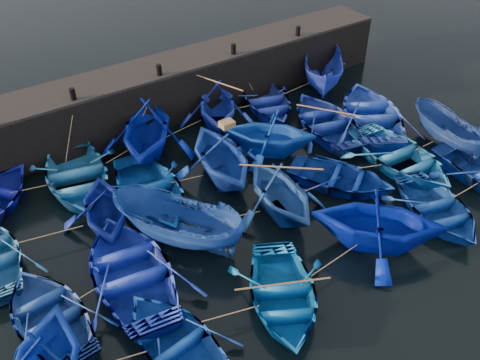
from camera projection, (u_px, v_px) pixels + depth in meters
ground at (290, 240)px, 19.30m from camera, size 120.00×120.00×0.00m
quay_wall at (153, 94)px, 25.43m from camera, size 26.00×2.50×2.50m
quay_top at (151, 69)px, 24.63m from camera, size 26.00×2.50×0.12m
bollard_1 at (73, 94)px, 22.06m from camera, size 0.24×0.24×0.50m
bollard_2 at (159, 70)px, 23.85m from camera, size 0.24×0.24×0.50m
bollard_3 at (233, 49)px, 25.65m from camera, size 0.24×0.24×0.50m
bollard_4 at (298, 31)px, 27.45m from camera, size 0.24×0.24×0.50m
boat_1 at (76, 176)px, 21.44m from camera, size 4.83×5.97×1.10m
boat_2 at (147, 129)px, 22.90m from camera, size 6.23×6.41×2.57m
boat_3 at (217, 104)px, 24.94m from camera, size 5.33×5.53×2.24m
boat_4 at (267, 101)px, 26.46m from camera, size 4.54×5.39×0.96m
boat_5 at (324, 70)px, 27.99m from camera, size 4.96×5.38×2.06m
boat_7 at (105, 207)px, 19.21m from camera, size 4.14×4.50×1.98m
boat_8 at (150, 191)px, 20.69m from camera, size 4.17×5.44×1.05m
boat_9 at (221, 155)px, 21.46m from camera, size 4.76×5.27×2.43m
boat_10 at (269, 132)px, 23.05m from camera, size 5.39×5.36×2.15m
boat_11 at (327, 121)px, 24.86m from camera, size 4.78×5.86×1.07m
boat_12 at (372, 113)px, 25.30m from camera, size 6.33×6.92×1.17m
boat_13 at (49, 315)px, 16.05m from camera, size 3.50×4.63×0.91m
boat_14 at (131, 270)px, 17.34m from camera, size 4.58×5.90×1.13m
boat_15 at (177, 225)px, 18.51m from camera, size 4.35×5.02×1.88m
boat_16 at (280, 191)px, 19.78m from camera, size 4.09×4.57×2.17m
boat_17 at (341, 178)px, 21.50m from camera, size 4.90×5.29×0.90m
boat_18 at (401, 157)px, 22.50m from camera, size 3.97×5.38×1.08m
boat_19 at (447, 131)px, 23.68m from camera, size 1.86×4.14×1.56m
boat_21 at (175, 339)px, 15.41m from camera, size 3.51×4.50×0.85m
boat_22 at (282, 294)px, 16.67m from camera, size 4.97×5.49×0.93m
boat_23 at (379, 221)px, 18.30m from camera, size 6.05×6.05×2.42m
boat_24 at (437, 208)px, 20.01m from camera, size 4.17×5.01×0.90m
wooden_crate at (227, 124)px, 20.79m from camera, size 0.54×0.43×0.24m
mooring_ropes at (218, 156)px, 21.96m from camera, size 17.36×11.70×2.10m
loose_oars at (276, 149)px, 21.06m from camera, size 10.36×12.43×1.36m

